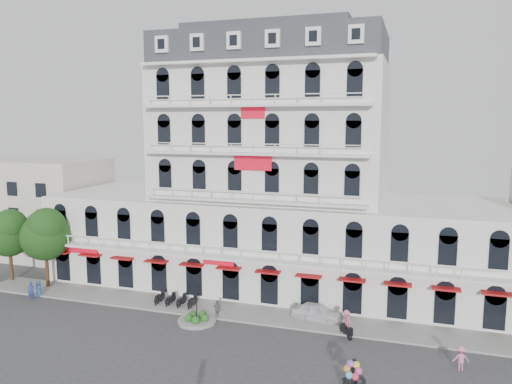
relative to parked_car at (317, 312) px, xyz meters
name	(u,v)px	position (x,y,z in m)	size (l,w,h in m)	color
ground	(201,360)	(-6.50, -9.50, -0.74)	(120.00, 120.00, 0.00)	#38383A
sidewalk	(243,313)	(-6.50, -0.50, -0.66)	(53.00, 4.00, 0.16)	gray
main_building	(272,188)	(-6.50, 8.50, 9.22)	(45.00, 15.00, 25.80)	silver
flank_building_west	(45,207)	(-36.50, 10.50, 5.26)	(14.00, 10.00, 12.00)	beige
traffic_island	(197,319)	(-9.50, -3.50, -0.49)	(3.20, 3.20, 1.60)	gray
parked_scooter_row	(176,306)	(-12.85, -0.70, -0.74)	(4.40, 1.80, 1.10)	black
tree_west_outer	(9,231)	(-32.44, 0.48, 4.61)	(4.50, 4.48, 7.76)	#382314
tree_west_inner	(45,233)	(-27.44, -0.02, 4.94)	(4.76, 4.76, 8.25)	#382314
parked_car	(317,312)	(0.00, 0.00, 0.00)	(1.75, 4.36, 1.48)	white
rider_northeast	(355,375)	(4.29, -10.38, 0.36)	(1.34, 1.28, 2.22)	black
rider_center	(346,323)	(2.76, -2.62, 0.43)	(1.20, 1.42, 2.22)	black
pedestrian_left	(39,289)	(-26.50, -2.41, 0.03)	(0.76, 0.49, 1.55)	#265073
pedestrian_mid	(217,309)	(-8.15, -2.26, 0.08)	(0.97, 0.40, 1.65)	slate
pedestrian_right	(461,358)	(10.79, -5.53, 0.12)	(1.11, 0.64, 1.73)	pink
pedestrian_far	(31,291)	(-26.50, -3.41, 0.14)	(0.64, 0.42, 1.76)	navy
balloon_vendor	(356,384)	(4.55, -11.74, 0.54)	(1.37, 1.29, 2.45)	#4C4D52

